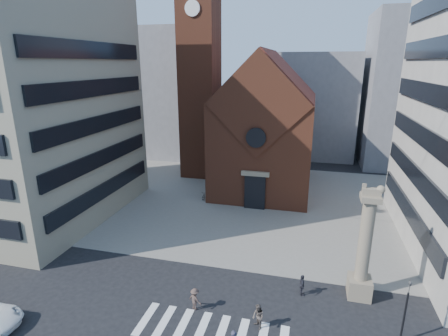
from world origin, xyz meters
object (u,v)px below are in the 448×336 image
(traffic_light, at_px, (405,310))
(scooter_0, at_px, (206,195))
(lion_column, at_px, (364,254))
(pedestrian_1, at_px, (258,317))
(pedestrian_2, at_px, (302,285))

(traffic_light, height_order, scooter_0, traffic_light)
(lion_column, relative_size, traffic_light, 2.02)
(pedestrian_1, bearing_deg, scooter_0, 166.72)
(lion_column, relative_size, pedestrian_2, 5.29)
(traffic_light, xyz_separation_m, pedestrian_2, (-6.04, 3.10, -1.47))
(traffic_light, relative_size, pedestrian_1, 2.50)
(traffic_light, distance_m, pedestrian_1, 8.79)
(scooter_0, bearing_deg, lion_column, -31.12)
(scooter_0, bearing_deg, traffic_light, -34.44)
(lion_column, distance_m, pedestrian_2, 4.92)
(traffic_light, height_order, pedestrian_1, traffic_light)
(traffic_light, bearing_deg, scooter_0, 133.45)
(lion_column, bearing_deg, scooter_0, 136.78)
(pedestrian_1, relative_size, pedestrian_2, 1.05)
(pedestrian_1, xyz_separation_m, scooter_0, (-9.78, 20.44, -0.33))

